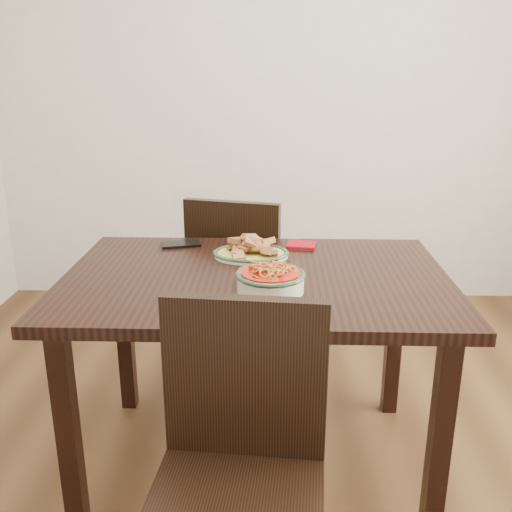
{
  "coord_description": "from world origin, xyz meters",
  "views": [
    {
      "loc": [
        -0.03,
        -1.77,
        1.42
      ],
      "look_at": [
        -0.09,
        0.08,
        0.81
      ],
      "focal_mm": 40.0,
      "sensor_mm": 36.0,
      "label": 1
    }
  ],
  "objects_px": {
    "chair_near": "(239,461)",
    "noodle_bowl": "(270,278)",
    "smartphone": "(181,244)",
    "fish_plate": "(251,246)",
    "chair_far": "(240,280)",
    "dining_table": "(256,298)"
  },
  "relations": [
    {
      "from": "fish_plate",
      "to": "dining_table",
      "type": "bearing_deg",
      "value": -82.74
    },
    {
      "from": "chair_far",
      "to": "smartphone",
      "type": "distance_m",
      "value": 0.44
    },
    {
      "from": "chair_near",
      "to": "smartphone",
      "type": "bearing_deg",
      "value": 111.24
    },
    {
      "from": "chair_near",
      "to": "noodle_bowl",
      "type": "distance_m",
      "value": 0.59
    },
    {
      "from": "chair_far",
      "to": "chair_near",
      "type": "relative_size",
      "value": 1.0
    },
    {
      "from": "chair_near",
      "to": "smartphone",
      "type": "distance_m",
      "value": 1.05
    },
    {
      "from": "chair_far",
      "to": "fish_plate",
      "type": "relative_size",
      "value": 3.25
    },
    {
      "from": "chair_far",
      "to": "chair_near",
      "type": "xyz_separation_m",
      "value": [
        0.07,
        -1.27,
        0.0
      ]
    },
    {
      "from": "chair_near",
      "to": "noodle_bowl",
      "type": "bearing_deg",
      "value": 86.91
    },
    {
      "from": "dining_table",
      "to": "chair_far",
      "type": "distance_m",
      "value": 0.64
    },
    {
      "from": "fish_plate",
      "to": "smartphone",
      "type": "relative_size",
      "value": 1.82
    },
    {
      "from": "chair_far",
      "to": "noodle_bowl",
      "type": "bearing_deg",
      "value": 114.56
    },
    {
      "from": "smartphone",
      "to": "dining_table",
      "type": "bearing_deg",
      "value": -61.05
    },
    {
      "from": "dining_table",
      "to": "noodle_bowl",
      "type": "relative_size",
      "value": 5.88
    },
    {
      "from": "smartphone",
      "to": "noodle_bowl",
      "type": "bearing_deg",
      "value": -67.38
    },
    {
      "from": "noodle_bowl",
      "to": "smartphone",
      "type": "xyz_separation_m",
      "value": [
        -0.36,
        0.48,
        -0.04
      ]
    },
    {
      "from": "chair_near",
      "to": "fish_plate",
      "type": "bearing_deg",
      "value": 95.15
    },
    {
      "from": "noodle_bowl",
      "to": "fish_plate",
      "type": "bearing_deg",
      "value": 102.4
    },
    {
      "from": "smartphone",
      "to": "chair_near",
      "type": "bearing_deg",
      "value": -87.97
    },
    {
      "from": "chair_near",
      "to": "fish_plate",
      "type": "xyz_separation_m",
      "value": [
        -0.0,
        0.85,
        0.3
      ]
    },
    {
      "from": "fish_plate",
      "to": "chair_far",
      "type": "bearing_deg",
      "value": 99.39
    },
    {
      "from": "chair_near",
      "to": "noodle_bowl",
      "type": "relative_size",
      "value": 3.99
    }
  ]
}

